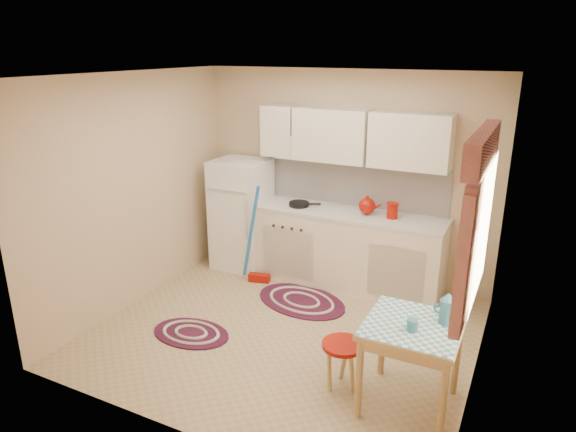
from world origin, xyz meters
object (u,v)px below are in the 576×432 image
object	(u,v)px
table	(410,365)
stool	(342,365)
base_cabinets	(346,250)
fridge	(242,214)

from	to	relation	value
table	stool	xyz separation A→B (m)	(-0.55, -0.03, -0.15)
base_cabinets	stool	distance (m)	2.00
base_cabinets	table	size ratio (longest dim) A/B	3.12
fridge	stool	distance (m)	2.80
base_cabinets	table	world-z (taller)	base_cabinets
fridge	table	bearing A→B (deg)	-34.45
fridge	base_cabinets	distance (m)	1.43
table	stool	size ratio (longest dim) A/B	1.71
fridge	stool	size ratio (longest dim) A/B	3.33
fridge	stool	bearing A→B (deg)	-41.40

